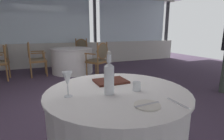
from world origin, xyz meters
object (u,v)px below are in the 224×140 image
(dining_chair_1_0, at_px, (99,57))
(dining_chair_1_1, at_px, (81,50))
(side_plate, at_px, (147,105))
(dining_chair_0_0, at_px, (1,59))
(water_bottle, at_px, (109,77))
(menu_book, at_px, (111,81))
(wine_glass, at_px, (67,79))
(dining_chair_1_2, at_px, (34,57))
(water_tumbler, at_px, (137,86))

(dining_chair_1_0, relative_size, dining_chair_1_1, 0.97)
(side_plate, height_order, dining_chair_0_0, dining_chair_0_0)
(water_bottle, relative_size, menu_book, 1.11)
(water_bottle, bearing_deg, menu_book, 64.60)
(wine_glass, bearing_deg, dining_chair_1_1, 75.56)
(dining_chair_0_0, bearing_deg, dining_chair_1_0, 162.77)
(wine_glass, distance_m, dining_chair_0_0, 4.03)
(water_bottle, bearing_deg, dining_chair_1_2, 98.20)
(wine_glass, bearing_deg, side_plate, -40.30)
(dining_chair_1_2, bearing_deg, wine_glass, -88.06)
(water_tumbler, bearing_deg, dining_chair_1_1, 81.67)
(water_bottle, relative_size, wine_glass, 1.79)
(dining_chair_0_0, bearing_deg, side_plate, 109.60)
(side_plate, relative_size, wine_glass, 0.92)
(water_tumbler, bearing_deg, dining_chair_1_0, 75.88)
(dining_chair_1_1, bearing_deg, dining_chair_1_2, -29.95)
(menu_book, bearing_deg, wine_glass, -152.62)
(menu_book, xyz_separation_m, dining_chair_1_1, (0.84, 4.75, -0.18))
(wine_glass, height_order, dining_chair_0_0, wine_glass)
(side_plate, relative_size, dining_chair_1_1, 0.17)
(menu_book, relative_size, dining_chair_0_0, 0.33)
(water_tumbler, xyz_separation_m, dining_chair_1_1, (0.74, 5.06, -0.21))
(dining_chair_1_0, bearing_deg, dining_chair_1_1, -30.01)
(water_tumbler, xyz_separation_m, dining_chair_1_0, (0.81, 3.22, -0.23))
(dining_chair_1_0, bearing_deg, water_tumbler, 133.78)
(water_bottle, xyz_separation_m, dining_chair_1_1, (0.98, 5.04, -0.30))
(water_tumbler, bearing_deg, wine_glass, 170.15)
(menu_book, bearing_deg, dining_chair_1_2, 101.66)
(side_plate, relative_size, dining_chair_0_0, 0.19)
(water_tumbler, relative_size, dining_chair_1_1, 0.07)
(dining_chair_1_1, xyz_separation_m, dining_chair_1_2, (-1.56, -0.98, -0.03))
(dining_chair_0_0, relative_size, dining_chair_1_1, 0.92)
(side_plate, height_order, dining_chair_1_0, dining_chair_1_0)
(water_bottle, distance_m, water_tumbler, 0.26)
(dining_chair_0_0, distance_m, dining_chair_1_2, 0.78)
(water_tumbler, height_order, menu_book, water_tumbler)
(side_plate, distance_m, dining_chair_1_1, 5.41)
(water_tumbler, xyz_separation_m, dining_chair_1_2, (-0.82, 4.08, -0.23))
(side_plate, xyz_separation_m, water_tumbler, (0.09, 0.28, 0.03))
(dining_chair_1_0, bearing_deg, dining_chair_0_0, 40.45)
(side_plate, bearing_deg, dining_chair_0_0, 109.38)
(dining_chair_0_0, xyz_separation_m, dining_chair_1_2, (0.77, 0.11, 0.01))
(wine_glass, height_order, water_tumbler, wine_glass)
(side_plate, relative_size, water_tumbler, 2.31)
(dining_chair_1_0, xyz_separation_m, dining_chair_1_2, (-1.63, 0.86, -0.00))
(water_bottle, xyz_separation_m, dining_chair_1_0, (1.04, 3.19, -0.33))
(wine_glass, height_order, dining_chair_1_2, dining_chair_1_2)
(dining_chair_1_1, bearing_deg, water_tumbler, 19.56)
(dining_chair_0_0, xyz_separation_m, dining_chair_1_0, (2.40, -0.75, 0.02))
(wine_glass, bearing_deg, water_tumbler, -9.85)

